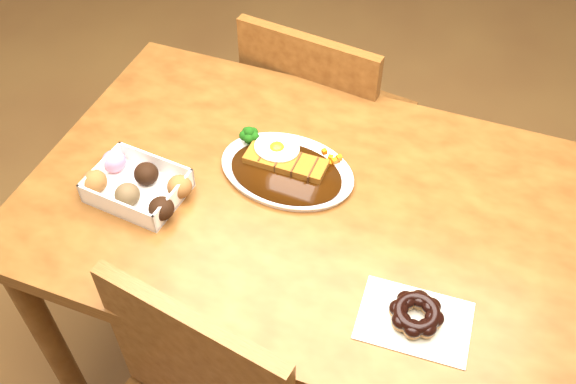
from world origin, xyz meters
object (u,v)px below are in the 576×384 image
(donut_box, at_px, (137,185))
(pon_de_ring, at_px, (416,315))
(katsu_curry_plate, at_px, (285,166))
(table, at_px, (302,227))
(chair_far, at_px, (323,125))

(donut_box, xyz_separation_m, pon_de_ring, (0.64, -0.10, -0.01))
(pon_de_ring, bearing_deg, katsu_curry_plate, 142.66)
(table, xyz_separation_m, donut_box, (-0.34, -0.11, 0.13))
(table, relative_size, chair_far, 1.38)
(table, xyz_separation_m, chair_far, (-0.12, 0.54, -0.17))
(chair_far, bearing_deg, donut_box, 78.70)
(chair_far, height_order, katsu_curry_plate, chair_far)
(donut_box, bearing_deg, pon_de_ring, -8.76)
(chair_far, relative_size, donut_box, 3.73)
(table, height_order, katsu_curry_plate, katsu_curry_plate)
(chair_far, bearing_deg, table, 110.01)
(katsu_curry_plate, distance_m, donut_box, 0.33)
(pon_de_ring, bearing_deg, chair_far, 119.31)
(table, xyz_separation_m, katsu_curry_plate, (-0.06, 0.07, 0.11))
(chair_far, xyz_separation_m, katsu_curry_plate, (0.06, -0.47, 0.29))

